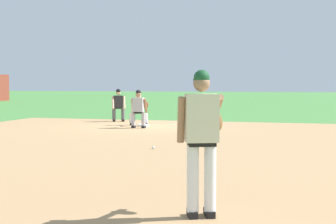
# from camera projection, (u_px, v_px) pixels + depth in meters

# --- Properties ---
(ground_plane) EXTENTS (160.00, 160.00, 0.00)m
(ground_plane) POSITION_uv_depth(u_px,v_px,m) (143.00, 126.00, 18.42)
(ground_plane) COLOR #47843D
(infield_dirt_patch) EXTENTS (18.00, 18.00, 0.01)m
(infield_dirt_patch) POSITION_uv_depth(u_px,v_px,m) (157.00, 148.00, 12.15)
(infield_dirt_patch) COLOR tan
(infield_dirt_patch) RESTS_ON ground
(first_base_bag) EXTENTS (0.38, 0.38, 0.09)m
(first_base_bag) POSITION_uv_depth(u_px,v_px,m) (143.00, 125.00, 18.42)
(first_base_bag) COLOR white
(first_base_bag) RESTS_ON ground
(baseball) EXTENTS (0.07, 0.07, 0.07)m
(baseball) POSITION_uv_depth(u_px,v_px,m) (153.00, 148.00, 12.07)
(baseball) COLOR white
(baseball) RESTS_ON ground
(pitcher) EXTENTS (0.81, 0.60, 1.86)m
(pitcher) POSITION_uv_depth(u_px,v_px,m) (202.00, 134.00, 5.86)
(pitcher) COLOR black
(pitcher) RESTS_ON ground
(first_baseman) EXTENTS (0.85, 0.96, 1.34)m
(first_baseman) POSITION_uv_depth(u_px,v_px,m) (139.00, 107.00, 18.94)
(first_baseman) COLOR black
(first_baseman) RESTS_ON ground
(baserunner) EXTENTS (0.45, 0.60, 1.46)m
(baserunner) POSITION_uv_depth(u_px,v_px,m) (138.00, 107.00, 17.73)
(baserunner) COLOR black
(baserunner) RESTS_ON ground
(umpire) EXTENTS (0.60, 0.67, 1.46)m
(umpire) POSITION_uv_depth(u_px,v_px,m) (118.00, 104.00, 20.79)
(umpire) COLOR black
(umpire) RESTS_ON ground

